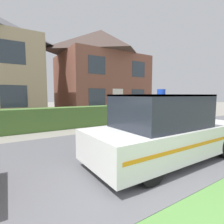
{
  "coord_description": "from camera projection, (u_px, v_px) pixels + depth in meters",
  "views": [
    {
      "loc": [
        -2.01,
        -0.59,
        1.6
      ],
      "look_at": [
        1.04,
        4.15,
        1.05
      ],
      "focal_mm": 28.0,
      "sensor_mm": 36.0,
      "label": 1
    }
  ],
  "objects": [
    {
      "name": "road_strip",
      "position": [
        92.0,
        155.0,
        4.66
      ],
      "size": [
        28.0,
        5.1,
        0.01
      ],
      "primitive_type": "cube",
      "color": "#5B5B60",
      "rests_on": "ground"
    },
    {
      "name": "house_right",
      "position": [
        101.0,
        71.0,
        16.3
      ],
      "size": [
        7.65,
        6.18,
        7.54
      ],
      "color": "brown",
      "rests_on": "ground"
    },
    {
      "name": "police_car",
      "position": [
        166.0,
        130.0,
        4.28
      ],
      "size": [
        4.23,
        1.66,
        1.72
      ],
      "rotation": [
        0.0,
        0.0,
        -0.0
      ],
      "color": "black",
      "rests_on": "road_strip"
    },
    {
      "name": "garden_hedge",
      "position": [
        82.0,
        116.0,
        8.94
      ],
      "size": [
        14.7,
        0.88,
        1.01
      ],
      "primitive_type": "cube",
      "color": "#4C7233",
      "rests_on": "ground"
    },
    {
      "name": "wheelie_bin",
      "position": [
        120.0,
        111.0,
        11.41
      ],
      "size": [
        0.79,
        0.75,
        1.06
      ],
      "rotation": [
        0.0,
        0.0,
        -0.3
      ],
      "color": "#23662D",
      "rests_on": "ground"
    }
  ]
}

